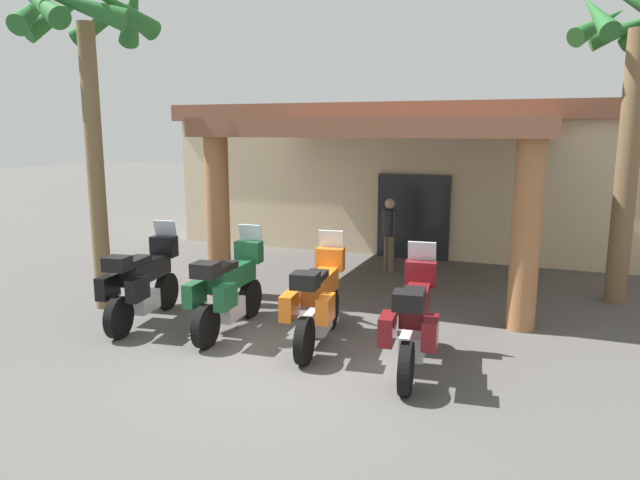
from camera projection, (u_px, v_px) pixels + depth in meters
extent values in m
plane|color=#514F4C|center=(285.00, 363.00, 8.15)|extent=(80.00, 80.00, 0.00)
cube|color=beige|center=(437.00, 180.00, 17.33)|extent=(13.52, 6.42, 3.41)
cube|color=#1E2328|center=(413.00, 217.00, 14.58)|extent=(1.80, 0.14, 2.10)
cube|color=brown|center=(390.00, 127.00, 11.92)|extent=(6.50, 5.20, 0.35)
cylinder|color=#9E663D|center=(218.00, 217.00, 11.28)|extent=(0.45, 0.45, 3.05)
cylinder|color=#9E663D|center=(526.00, 236.00, 9.29)|extent=(0.45, 0.45, 3.05)
cube|color=brown|center=(439.00, 114.00, 16.97)|extent=(13.93, 6.83, 0.44)
cylinder|color=black|center=(167.00, 291.00, 10.57)|extent=(0.25, 0.67, 0.66)
cylinder|color=black|center=(119.00, 317.00, 9.08)|extent=(0.25, 0.67, 0.66)
cube|color=silver|center=(144.00, 301.00, 9.79)|extent=(0.41, 0.60, 0.32)
cube|color=black|center=(147.00, 269.00, 9.84)|extent=(0.48, 1.18, 0.34)
cube|color=black|center=(135.00, 261.00, 9.47)|extent=(0.37, 0.64, 0.10)
cube|color=black|center=(164.00, 246.00, 10.40)|extent=(0.47, 0.31, 0.36)
cube|color=#B2BCC6|center=(165.00, 230.00, 10.42)|extent=(0.41, 0.18, 0.36)
cube|color=black|center=(108.00, 287.00, 9.21)|extent=(0.25, 0.46, 0.36)
cube|color=black|center=(138.00, 289.00, 9.09)|extent=(0.25, 0.46, 0.36)
cube|color=black|center=(117.00, 264.00, 8.98)|extent=(0.41, 0.37, 0.22)
cylinder|color=black|center=(250.00, 298.00, 10.12)|extent=(0.19, 0.67, 0.66)
cylinder|color=black|center=(206.00, 326.00, 8.68)|extent=(0.19, 0.67, 0.66)
cube|color=silver|center=(229.00, 309.00, 9.37)|extent=(0.36, 0.58, 0.32)
cube|color=#19512D|center=(232.00, 276.00, 9.41)|extent=(0.38, 1.17, 0.34)
cube|color=black|center=(222.00, 267.00, 9.05)|extent=(0.32, 0.62, 0.10)
cube|color=#19512D|center=(249.00, 252.00, 9.95)|extent=(0.46, 0.27, 0.36)
cube|color=#B2BCC6|center=(250.00, 235.00, 9.97)|extent=(0.41, 0.15, 0.36)
cube|color=#19512D|center=(194.00, 294.00, 8.82)|extent=(0.21, 0.45, 0.36)
cube|color=#19512D|center=(225.00, 297.00, 8.66)|extent=(0.21, 0.45, 0.36)
cube|color=black|center=(205.00, 270.00, 8.57)|extent=(0.38, 0.35, 0.22)
cylinder|color=black|center=(330.00, 308.00, 9.55)|extent=(0.23, 0.67, 0.66)
cylinder|color=black|center=(304.00, 341.00, 8.08)|extent=(0.23, 0.67, 0.66)
cube|color=silver|center=(318.00, 321.00, 8.78)|extent=(0.40, 0.60, 0.32)
cube|color=orange|center=(321.00, 285.00, 8.83)|extent=(0.46, 1.18, 0.34)
cube|color=black|center=(315.00, 277.00, 8.46)|extent=(0.36, 0.63, 0.10)
cube|color=orange|center=(330.00, 259.00, 9.38)|extent=(0.47, 0.30, 0.36)
cube|color=#B2BCC6|center=(331.00, 241.00, 9.41)|extent=(0.41, 0.17, 0.36)
cube|color=orange|center=(289.00, 306.00, 8.20)|extent=(0.24, 0.46, 0.36)
cube|color=orange|center=(325.00, 309.00, 8.08)|extent=(0.24, 0.46, 0.36)
cube|color=black|center=(305.00, 281.00, 7.97)|extent=(0.40, 0.37, 0.22)
cylinder|color=black|center=(419.00, 328.00, 8.61)|extent=(0.22, 0.67, 0.66)
cylinder|color=black|center=(406.00, 368.00, 7.14)|extent=(0.22, 0.67, 0.66)
cube|color=silver|center=(413.00, 344.00, 7.84)|extent=(0.39, 0.60, 0.32)
cube|color=maroon|center=(415.00, 304.00, 7.89)|extent=(0.44, 1.18, 0.34)
cube|color=black|center=(413.00, 295.00, 7.52)|extent=(0.35, 0.63, 0.10)
cube|color=maroon|center=(421.00, 274.00, 8.44)|extent=(0.47, 0.29, 0.36)
cube|color=#B2BCC6|center=(422.00, 253.00, 8.46)|extent=(0.41, 0.17, 0.36)
cube|color=maroon|center=(387.00, 329.00, 7.27)|extent=(0.23, 0.46, 0.36)
cube|color=maroon|center=(430.00, 333.00, 7.14)|extent=(0.23, 0.46, 0.36)
cube|color=black|center=(409.00, 301.00, 7.03)|extent=(0.40, 0.36, 0.22)
cylinder|color=brown|center=(391.00, 254.00, 13.24)|extent=(0.14, 0.14, 0.83)
cylinder|color=brown|center=(387.00, 253.00, 13.40)|extent=(0.14, 0.14, 0.83)
cylinder|color=#262626|center=(390.00, 223.00, 13.19)|extent=(0.32, 0.32, 0.59)
cylinder|color=#262626|center=(395.00, 223.00, 12.99)|extent=(0.09, 0.09, 0.56)
cylinder|color=#262626|center=(384.00, 220.00, 13.38)|extent=(0.09, 0.09, 0.56)
sphere|color=tan|center=(390.00, 204.00, 13.11)|extent=(0.22, 0.22, 0.22)
cylinder|color=brown|center=(627.00, 171.00, 10.60)|extent=(0.39, 0.39, 4.91)
cone|color=#236028|center=(633.00, 25.00, 10.83)|extent=(1.58, 0.48, 0.88)
cone|color=#236028|center=(600.00, 23.00, 10.74)|extent=(1.18, 1.47, 0.94)
cone|color=#236028|center=(597.00, 14.00, 10.14)|extent=(0.84, 1.53, 1.11)
cylinder|color=brown|center=(96.00, 171.00, 10.27)|extent=(0.29, 0.29, 4.96)
cone|color=#236028|center=(118.00, 7.00, 9.41)|extent=(0.53, 1.64, 0.85)
cone|color=#236028|center=(133.00, 7.00, 10.11)|extent=(1.35, 1.23, 1.26)
cone|color=#236028|center=(110.00, 17.00, 10.54)|extent=(1.62, 0.66, 1.01)
cone|color=#236028|center=(64.00, 11.00, 10.30)|extent=(0.88, 1.53, 1.20)
cone|color=#236028|center=(38.00, 6.00, 9.81)|extent=(0.85, 1.57, 1.13)
cone|color=#236028|center=(36.00, 1.00, 9.18)|extent=(1.62, 0.82, 1.01)
cone|color=#236028|center=(73.00, 3.00, 9.02)|extent=(1.56, 1.17, 0.81)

